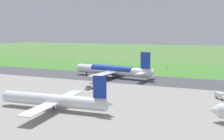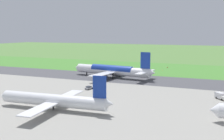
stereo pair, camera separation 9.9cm
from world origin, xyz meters
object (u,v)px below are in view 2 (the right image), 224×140
(service_truck_baggage, at_px, (221,96))
(service_car_followme, at_px, (89,88))
(airliner_main, at_px, (113,70))
(no_stopping_sign, at_px, (167,68))
(traffic_cone_orange, at_px, (162,70))
(airliner_parked_mid, at_px, (54,100))

(service_truck_baggage, relative_size, service_car_followme, 1.33)
(airliner_main, xyz_separation_m, service_truck_baggage, (-59.72, 31.08, -2.95))
(service_truck_baggage, distance_m, service_car_followme, 57.68)
(no_stopping_sign, bearing_deg, traffic_cone_orange, 28.86)
(airliner_parked_mid, height_order, service_car_followme, airliner_parked_mid)
(airliner_main, xyz_separation_m, no_stopping_sign, (-23.90, -42.55, -2.94))
(airliner_main, relative_size, service_truck_baggage, 9.09)
(service_truck_baggage, bearing_deg, service_car_followme, 3.47)
(airliner_main, height_order, service_truck_baggage, airliner_main)
(no_stopping_sign, height_order, traffic_cone_orange, no_stopping_sign)
(service_truck_baggage, height_order, service_car_followme, service_truck_baggage)
(airliner_main, relative_size, service_car_followme, 12.09)
(service_car_followme, bearing_deg, traffic_cone_orange, -103.91)
(airliner_parked_mid, bearing_deg, service_truck_baggage, -144.67)
(no_stopping_sign, bearing_deg, airliner_main, 60.68)
(service_car_followme, distance_m, traffic_cone_orange, 77.71)
(service_truck_baggage, distance_m, traffic_cone_orange, 81.78)
(airliner_main, bearing_deg, traffic_cone_orange, -117.01)
(service_truck_baggage, height_order, traffic_cone_orange, service_truck_baggage)
(airliner_main, xyz_separation_m, airliner_parked_mid, (-6.27, 68.96, -0.82))
(service_truck_baggage, distance_m, no_stopping_sign, 81.88)
(traffic_cone_orange, bearing_deg, no_stopping_sign, -151.14)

